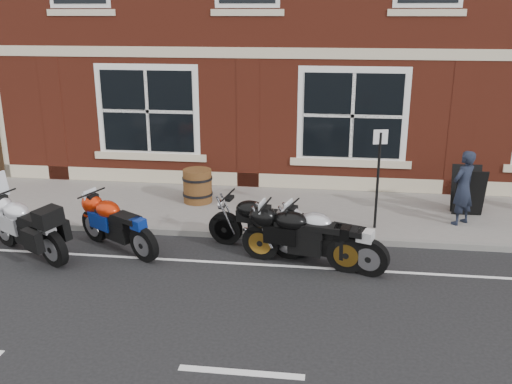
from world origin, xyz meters
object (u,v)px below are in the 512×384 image
moto_touring_silver (27,224)px  a_board_sign (468,191)px  barrel_planter (198,186)px  parking_sign (378,172)px  moto_sport_silver (326,235)px  moto_naked_black (260,221)px  moto_sport_red (118,222)px  moto_sport_black (301,234)px  pedestrian_left (463,188)px

moto_touring_silver → a_board_sign: (8.46, 3.02, 0.04)m
barrel_planter → parking_sign: parking_sign is taller
moto_sport_silver → parking_sign: size_ratio=1.05×
moto_touring_silver → moto_naked_black: (4.23, 0.80, -0.04)m
moto_sport_red → a_board_sign: size_ratio=1.80×
moto_sport_silver → a_board_sign: size_ratio=2.03×
moto_sport_red → a_board_sign: 7.36m
moto_sport_silver → moto_naked_black: size_ratio=0.99×
parking_sign → moto_sport_black: bearing=-142.6°
moto_sport_black → moto_sport_red: bearing=99.4°
parking_sign → barrel_planter: bearing=150.8°
moto_naked_black → parking_sign: (2.21, 1.10, 0.73)m
moto_touring_silver → moto_sport_black: bearing=-57.6°
parking_sign → moto_naked_black: bearing=-166.4°
moto_naked_black → pedestrian_left: pedestrian_left is taller
moto_sport_black → pedestrian_left: size_ratio=1.44×
moto_sport_red → parking_sign: bearing=-40.5°
moto_sport_red → pedestrian_left: (6.62, 1.95, 0.34)m
moto_sport_black → a_board_sign: (3.43, 2.82, 0.06)m
a_board_sign → parking_sign: parking_sign is taller
moto_touring_silver → moto_sport_silver: 5.47m
moto_touring_silver → moto_sport_silver: (5.46, 0.21, -0.03)m
moto_sport_red → moto_sport_black: moto_sport_black is taller
moto_touring_silver → pedestrian_left: bearing=-43.7°
moto_naked_black → parking_sign: bearing=-49.7°
moto_touring_silver → moto_naked_black: bearing=-49.1°
moto_sport_red → barrel_planter: (0.92, 2.64, -0.05)m
a_board_sign → barrel_planter: 5.96m
pedestrian_left → moto_sport_red: bearing=-25.2°
a_board_sign → barrel_planter: (-5.96, 0.04, -0.14)m
moto_touring_silver → moto_sport_silver: bearing=-57.7°
a_board_sign → moto_sport_black: bearing=-141.3°
moto_touring_silver → a_board_sign: size_ratio=1.92×
moto_touring_silver → barrel_planter: 3.95m
parking_sign → a_board_sign: bearing=15.8°
pedestrian_left → barrel_planter: bearing=-48.5°
barrel_planter → parking_sign: bearing=-16.2°
moto_sport_red → moto_sport_silver: 3.89m
pedestrian_left → moto_naked_black: bearing=-20.1°
moto_touring_silver → moto_naked_black: moto_touring_silver is taller
moto_sport_black → moto_touring_silver: bearing=105.2°
moto_touring_silver → parking_sign: 6.75m
a_board_sign → moto_naked_black: bearing=-153.0°
moto_naked_black → moto_sport_red: bearing=112.1°
moto_naked_black → barrel_planter: bearing=51.3°
moto_touring_silver → moto_sport_black: size_ratio=0.90×
moto_sport_black → moto_sport_silver: size_ratio=1.05×
moto_naked_black → a_board_sign: bearing=-48.6°
moto_naked_black → a_board_sign: size_ratio=2.04×
moto_sport_silver → pedestrian_left: pedestrian_left is taller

